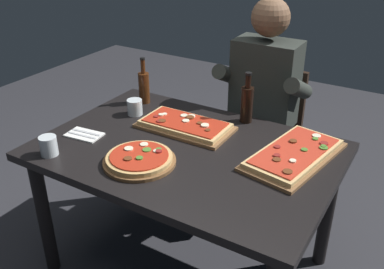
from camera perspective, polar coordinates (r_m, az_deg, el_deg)
The scene contains 12 objects.
ground_plane at distance 2.51m, azimuth -0.61°, elevation -16.69°, with size 6.40×6.40×0.00m, color #2D2D33.
dining_table at distance 2.11m, azimuth -0.70°, elevation -4.04°, with size 1.40×0.96×0.74m.
pizza_rectangular_front at distance 2.23m, azimuth -0.93°, elevation 1.25°, with size 0.49×0.26×0.05m.
pizza_rectangular_left at distance 2.02m, azimuth 13.37°, elevation -2.57°, with size 0.37×0.58×0.05m.
pizza_round_far at distance 1.95m, azimuth -6.96°, elevation -3.27°, with size 0.33×0.33×0.05m.
wine_bottle_dark at distance 2.53m, azimuth -6.37°, elevation 6.36°, with size 0.06×0.06×0.27m.
oil_bottle_amber at distance 2.29m, azimuth 7.27°, elevation 4.20°, with size 0.07×0.07×0.28m.
tumbler_near_camera at distance 2.41m, azimuth -7.57°, elevation 3.49°, with size 0.08×0.08×0.09m.
tumbler_far_side at distance 2.09m, azimuth -18.44°, elevation -1.43°, with size 0.08×0.08×0.09m.
napkin_cutlery_set at distance 2.24m, azimuth -14.06°, elevation -0.02°, with size 0.19×0.13×0.01m.
diner_chair at distance 2.83m, azimuth 9.70°, elevation 0.67°, with size 0.44×0.44×0.87m.
seated_diner at distance 2.63m, azimuth 9.14°, elevation 4.64°, with size 0.53×0.41×1.33m.
Camera 1 is at (0.95, -1.53, 1.75)m, focal length 40.32 mm.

